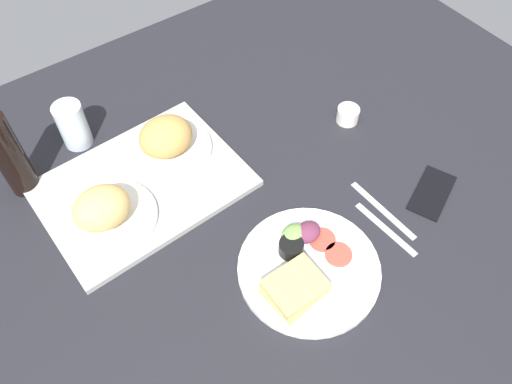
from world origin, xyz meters
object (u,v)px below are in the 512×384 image
Objects in this scene: espresso_cup at (348,115)px; drinking_glass at (73,125)px; bread_plate_near at (105,211)px; knife at (383,210)px; fork at (386,229)px; soda_bottle at (9,156)px; cell_phone at (432,192)px; serving_tray at (142,186)px; bread_plate_far at (167,141)px; plate_with_salad at (305,267)px.

drinking_glass is at bearing 150.66° from espresso_cup.
knife is at bearing -31.84° from bread_plate_near.
drinking_glass reaches higher than fork.
soda_bottle reaches higher than cell_phone.
drinking_glass is 17.45cm from soda_bottle.
serving_tray is 55.63cm from fork.
bread_plate_near is 63.85cm from espresso_cup.
espresso_cup is at bearing -27.41° from knife.
bread_plate_far is at bearing -47.46° from drinking_glass.
bread_plate_far is 0.95× the size of soda_bottle.
espresso_cup reaches higher than serving_tray.
soda_bottle reaches higher than plate_with_salad.
drinking_glass is (-15.79, 17.20, 0.24)cm from bread_plate_far.
cell_phone is (43.39, -44.67, -5.27)cm from bread_plate_far.
drinking_glass is at bearing 132.54° from bread_plate_far.
cell_phone is at bearing -28.69° from bread_plate_near.
cell_phone is (36.20, -1.49, -1.27)cm from plate_with_salad.
bread_plate_near reaches higher than knife.
bread_plate_far is 52.06cm from knife.
bread_plate_far is 1.44× the size of cell_phone.
bread_plate_far is at bearing 25.38° from bread_plate_near.
serving_tray is at bearing 113.84° from plate_with_salad.
bread_plate_near is 1.19× the size of fork.
drinking_glass is (-5.96, 21.86, 5.11)cm from serving_tray.
serving_tray is at bearing 119.27° from cell_phone.
soda_bottle is (-10.98, 21.11, 5.47)cm from bread_plate_near.
drinking_glass is at bearing 110.83° from plate_with_salad.
serving_tray is 2.65× the size of fork.
bread_plate_near is at bearing 174.49° from espresso_cup.
bread_plate_far is 1.75× the size of drinking_glass.
espresso_cup reaches higher than cell_phone.
espresso_cup is (42.99, -15.83, -3.67)cm from bread_plate_far.
fork is (48.32, -35.87, -5.21)cm from bread_plate_near.
soda_bottle is 94.10cm from cell_phone.
cell_phone is (59.18, -61.87, -5.51)cm from drinking_glass.
knife is (46.63, -58.79, -5.66)cm from drinking_glass.
plate_with_salad is (27.66, -33.46, -3.79)cm from bread_plate_near.
serving_tray is 11.92cm from bread_plate_far.
drinking_glass is at bearing 36.27° from knife.
espresso_cup is (63.47, -6.12, -3.46)cm from bread_plate_near.
fork is at bearing -58.58° from bread_plate_far.
plate_with_salad is 1.34× the size of soda_bottle.
drinking_glass reaches higher than knife.
serving_tray is 54.01cm from espresso_cup.
plate_with_salad is 45.05cm from espresso_cup.
bread_plate_near is 1.40× the size of cell_phone.
fork is at bearing -55.21° from drinking_glass.
soda_bottle is (-31.45, 11.39, 5.27)cm from bread_plate_far.
drinking_glass is 0.82× the size of cell_phone.
fork is at bearing -6.65° from plate_with_salad.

